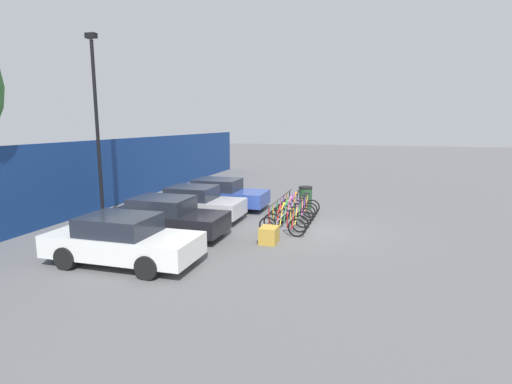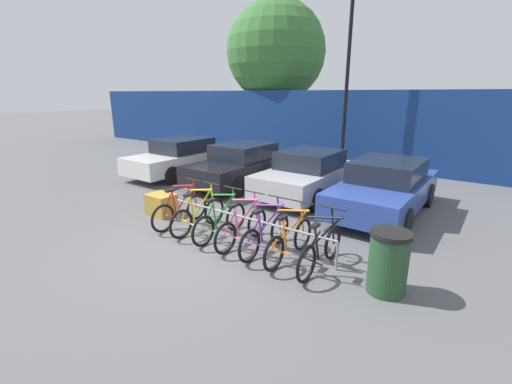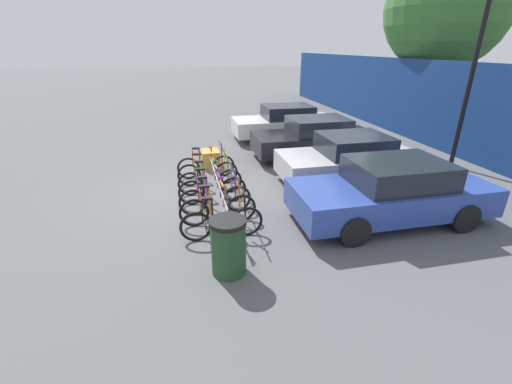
{
  "view_description": "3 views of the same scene",
  "coord_description": "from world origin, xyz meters",
  "px_view_note": "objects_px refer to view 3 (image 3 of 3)",
  "views": [
    {
      "loc": [
        -14.42,
        -2.42,
        3.94
      ],
      "look_at": [
        -0.26,
        1.72,
        1.39
      ],
      "focal_mm": 28.0,
      "sensor_mm": 36.0,
      "label": 1
    },
    {
      "loc": [
        4.93,
        -4.62,
        3.05
      ],
      "look_at": [
        0.88,
        0.93,
        1.07
      ],
      "focal_mm": 24.0,
      "sensor_mm": 36.0,
      "label": 2
    },
    {
      "loc": [
        8.74,
        -0.14,
        3.68
      ],
      "look_at": [
        2.15,
        1.34,
        0.78
      ],
      "focal_mm": 24.0,
      "sensor_mm": 36.0,
      "label": 3
    }
  ],
  "objects_px": {
    "car_blue": "(392,191)",
    "cargo_crate": "(211,159)",
    "bicycle_black": "(222,222)",
    "trash_bin": "(228,246)",
    "bicycle_orange": "(218,209)",
    "bicycle_yellow": "(208,172)",
    "car_white": "(285,122)",
    "car_black": "(315,138)",
    "car_silver": "(350,160)",
    "bicycle_red": "(206,166)",
    "tree_behind_hoarding": "(447,9)",
    "bike_rack": "(218,184)",
    "bicycle_pink": "(213,189)",
    "lamp_post": "(482,30)",
    "bicycle_green": "(210,181)",
    "bicycle_purple": "(215,199)"
  },
  "relations": [
    {
      "from": "car_blue",
      "to": "cargo_crate",
      "type": "xyz_separation_m",
      "value": [
        -4.62,
        -3.58,
        -0.42
      ]
    },
    {
      "from": "bicycle_yellow",
      "to": "trash_bin",
      "type": "xyz_separation_m",
      "value": [
        4.21,
        -0.03,
        0.14
      ]
    },
    {
      "from": "bicycle_pink",
      "to": "cargo_crate",
      "type": "xyz_separation_m",
      "value": [
        -2.85,
        0.23,
        -0.1
      ]
    },
    {
      "from": "bicycle_purple",
      "to": "bicycle_green",
      "type": "bearing_deg",
      "value": -177.72
    },
    {
      "from": "car_blue",
      "to": "cargo_crate",
      "type": "bearing_deg",
      "value": -142.18
    },
    {
      "from": "car_white",
      "to": "trash_bin",
      "type": "distance_m",
      "value": 9.6
    },
    {
      "from": "trash_bin",
      "to": "cargo_crate",
      "type": "height_order",
      "value": "trash_bin"
    },
    {
      "from": "bicycle_black",
      "to": "tree_behind_hoarding",
      "type": "relative_size",
      "value": 0.22
    },
    {
      "from": "bicycle_black",
      "to": "car_silver",
      "type": "xyz_separation_m",
      "value": [
        -2.35,
        3.98,
        0.31
      ]
    },
    {
      "from": "bicycle_red",
      "to": "trash_bin",
      "type": "xyz_separation_m",
      "value": [
        4.81,
        -0.03,
        0.14
      ]
    },
    {
      "from": "bicycle_purple",
      "to": "car_silver",
      "type": "xyz_separation_m",
      "value": [
        -1.16,
        3.98,
        0.31
      ]
    },
    {
      "from": "car_silver",
      "to": "lamp_post",
      "type": "relative_size",
      "value": 0.53
    },
    {
      "from": "bike_rack",
      "to": "car_black",
      "type": "xyz_separation_m",
      "value": [
        -3.05,
        3.79,
        0.2
      ]
    },
    {
      "from": "bike_rack",
      "to": "bicycle_black",
      "type": "height_order",
      "value": "bicycle_black"
    },
    {
      "from": "bicycle_yellow",
      "to": "car_white",
      "type": "height_order",
      "value": "car_white"
    },
    {
      "from": "bicycle_green",
      "to": "trash_bin",
      "type": "relative_size",
      "value": 1.66
    },
    {
      "from": "car_white",
      "to": "bicycle_pink",
      "type": "bearing_deg",
      "value": -32.12
    },
    {
      "from": "bicycle_green",
      "to": "bike_rack",
      "type": "bearing_deg",
      "value": 11.68
    },
    {
      "from": "car_black",
      "to": "car_silver",
      "type": "relative_size",
      "value": 1.08
    },
    {
      "from": "bicycle_pink",
      "to": "bicycle_black",
      "type": "height_order",
      "value": "same"
    },
    {
      "from": "car_silver",
      "to": "bicycle_red",
      "type": "bearing_deg",
      "value": -108.01
    },
    {
      "from": "bicycle_black",
      "to": "car_white",
      "type": "relative_size",
      "value": 0.4
    },
    {
      "from": "bicycle_orange",
      "to": "tree_behind_hoarding",
      "type": "relative_size",
      "value": 0.22
    },
    {
      "from": "bicycle_black",
      "to": "bicycle_purple",
      "type": "bearing_deg",
      "value": -179.27
    },
    {
      "from": "bicycle_red",
      "to": "trash_bin",
      "type": "distance_m",
      "value": 4.81
    },
    {
      "from": "car_black",
      "to": "car_silver",
      "type": "distance_m",
      "value": 2.53
    },
    {
      "from": "bicycle_green",
      "to": "car_white",
      "type": "height_order",
      "value": "car_white"
    },
    {
      "from": "bicycle_purple",
      "to": "car_black",
      "type": "bearing_deg",
      "value": 135.43
    },
    {
      "from": "bicycle_black",
      "to": "trash_bin",
      "type": "bearing_deg",
      "value": -0.85
    },
    {
      "from": "lamp_post",
      "to": "cargo_crate",
      "type": "bearing_deg",
      "value": -102.33
    },
    {
      "from": "bicycle_red",
      "to": "car_black",
      "type": "height_order",
      "value": "car_black"
    },
    {
      "from": "car_black",
      "to": "car_white",
      "type": "bearing_deg",
      "value": -175.32
    },
    {
      "from": "bicycle_green",
      "to": "bicycle_black",
      "type": "relative_size",
      "value": 1.0
    },
    {
      "from": "bicycle_red",
      "to": "tree_behind_hoarding",
      "type": "height_order",
      "value": "tree_behind_hoarding"
    },
    {
      "from": "cargo_crate",
      "to": "bike_rack",
      "type": "bearing_deg",
      "value": -1.59
    },
    {
      "from": "car_white",
      "to": "tree_behind_hoarding",
      "type": "relative_size",
      "value": 0.56
    },
    {
      "from": "bike_rack",
      "to": "trash_bin",
      "type": "distance_m",
      "value": 2.99
    },
    {
      "from": "bicycle_yellow",
      "to": "car_white",
      "type": "distance_m",
      "value": 5.94
    },
    {
      "from": "bicycle_purple",
      "to": "bicycle_orange",
      "type": "bearing_deg",
      "value": 2.28
    },
    {
      "from": "trash_bin",
      "to": "bicycle_green",
      "type": "bearing_deg",
      "value": 179.48
    },
    {
      "from": "bicycle_green",
      "to": "bicycle_yellow",
      "type": "bearing_deg",
      "value": 176.67
    },
    {
      "from": "trash_bin",
      "to": "bicycle_red",
      "type": "bearing_deg",
      "value": 179.62
    },
    {
      "from": "bike_rack",
      "to": "car_white",
      "type": "xyz_separation_m",
      "value": [
        -5.86,
        3.56,
        0.2
      ]
    },
    {
      "from": "bike_rack",
      "to": "car_black",
      "type": "bearing_deg",
      "value": 128.88
    },
    {
      "from": "bicycle_red",
      "to": "bicycle_orange",
      "type": "distance_m",
      "value": 3.0
    },
    {
      "from": "bicycle_pink",
      "to": "lamp_post",
      "type": "height_order",
      "value": "lamp_post"
    },
    {
      "from": "bike_rack",
      "to": "bicycle_orange",
      "type": "bearing_deg",
      "value": -7.19
    },
    {
      "from": "bicycle_orange",
      "to": "trash_bin",
      "type": "relative_size",
      "value": 1.66
    },
    {
      "from": "cargo_crate",
      "to": "car_silver",
      "type": "bearing_deg",
      "value": 58.74
    },
    {
      "from": "car_white",
      "to": "bicycle_red",
      "type": "bearing_deg",
      "value": -42.57
    }
  ]
}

